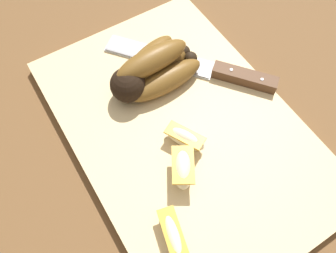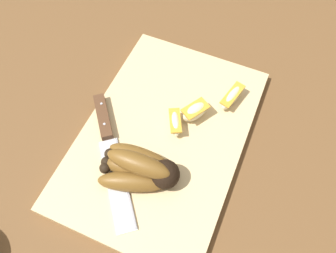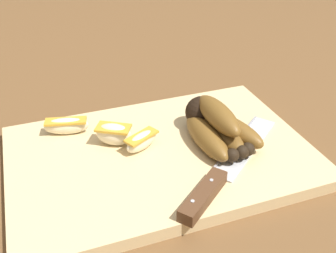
# 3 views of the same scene
# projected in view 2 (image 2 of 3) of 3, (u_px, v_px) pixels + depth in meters

# --- Properties ---
(ground_plane) EXTENTS (6.00, 6.00, 0.00)m
(ground_plane) POSITION_uv_depth(u_px,v_px,m) (171.00, 139.00, 0.66)
(ground_plane) COLOR brown
(cutting_board) EXTENTS (0.45, 0.30, 0.02)m
(cutting_board) POSITION_uv_depth(u_px,v_px,m) (163.00, 137.00, 0.65)
(cutting_board) COLOR #DBBC84
(cutting_board) RESTS_ON ground_plane
(banana_bunch) EXTENTS (0.11, 0.15, 0.07)m
(banana_bunch) POSITION_uv_depth(u_px,v_px,m) (141.00, 169.00, 0.58)
(banana_bunch) COLOR black
(banana_bunch) RESTS_ON cutting_board
(chefs_knife) EXTENTS (0.24, 0.20, 0.02)m
(chefs_knife) POSITION_uv_depth(u_px,v_px,m) (108.00, 138.00, 0.63)
(chefs_knife) COLOR silver
(chefs_knife) RESTS_ON cutting_board
(apple_wedge_near) EXTENTS (0.06, 0.05, 0.04)m
(apple_wedge_near) POSITION_uv_depth(u_px,v_px,m) (195.00, 111.00, 0.65)
(apple_wedge_near) COLOR beige
(apple_wedge_near) RESTS_ON cutting_board
(apple_wedge_middle) EXTENTS (0.07, 0.04, 0.03)m
(apple_wedge_middle) POSITION_uv_depth(u_px,v_px,m) (232.00, 97.00, 0.67)
(apple_wedge_middle) COLOR beige
(apple_wedge_middle) RESTS_ON cutting_board
(apple_wedge_far) EXTENTS (0.06, 0.05, 0.03)m
(apple_wedge_far) POSITION_uv_depth(u_px,v_px,m) (173.00, 122.00, 0.64)
(apple_wedge_far) COLOR beige
(apple_wedge_far) RESTS_ON cutting_board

